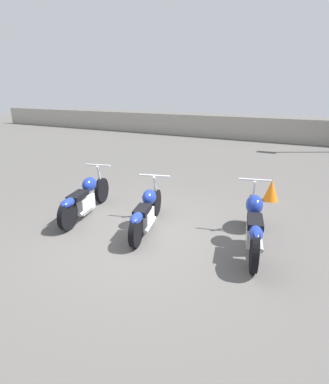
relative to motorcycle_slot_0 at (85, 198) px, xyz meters
The scene contains 6 objects.
ground_plane 1.74m from the motorcycle_slot_0, ahead, with size 60.00×60.00×0.00m, color #514F4C.
fence_back 12.04m from the motorcycle_slot_0, 82.03° to the left, with size 40.00×0.04×1.21m.
motorcycle_slot_0 is the anchor object (origin of this frame).
motorcycle_slot_1 1.54m from the motorcycle_slot_0, ahead, with size 0.80×1.95×0.94m.
motorcycle_slot_2 3.51m from the motorcycle_slot_0, ahead, with size 0.77×2.17×1.03m.
traffic_cone_near 4.43m from the motorcycle_slot_0, 39.55° to the left, with size 0.36×0.36×0.53m.
Camera 1 is at (2.63, -4.27, 2.60)m, focal length 28.00 mm.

